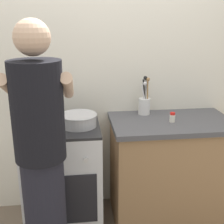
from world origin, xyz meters
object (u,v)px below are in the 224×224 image
(mixing_bowl, at_px, (79,119))
(person, at_px, (42,163))
(pot, at_px, (43,117))
(spice_bottle, at_px, (172,117))
(stove_range, at_px, (64,176))
(utensil_crock, at_px, (144,102))

(mixing_bowl, xyz_separation_m, person, (-0.23, -0.52, -0.09))
(pot, xyz_separation_m, person, (0.05, -0.60, -0.10))
(spice_bottle, bearing_deg, mixing_bowl, -179.58)
(person, bearing_deg, spice_bottle, 28.21)
(stove_range, distance_m, person, 0.70)
(pot, bearing_deg, stove_range, -17.00)
(stove_range, height_order, person, person)
(stove_range, height_order, utensil_crock, utensil_crock)
(utensil_crock, bearing_deg, spice_bottle, -52.75)
(pot, xyz_separation_m, spice_bottle, (1.03, -0.08, -0.02))
(person, bearing_deg, pot, 94.57)
(stove_range, xyz_separation_m, pot, (-0.14, 0.04, 0.51))
(utensil_crock, distance_m, spice_bottle, 0.30)
(stove_range, xyz_separation_m, spice_bottle, (0.89, -0.04, 0.49))
(spice_bottle, bearing_deg, utensil_crock, 127.25)
(pot, relative_size, utensil_crock, 0.80)
(spice_bottle, height_order, person, person)
(mixing_bowl, height_order, utensil_crock, utensil_crock)
(stove_range, height_order, pot, pot)
(utensil_crock, bearing_deg, stove_range, -164.43)
(pot, bearing_deg, utensil_crock, 10.33)
(pot, distance_m, mixing_bowl, 0.29)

